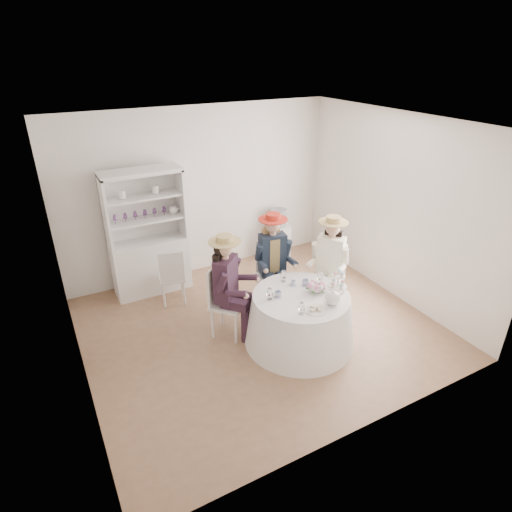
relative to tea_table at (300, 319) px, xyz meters
name	(u,v)px	position (x,y,z in m)	size (l,w,h in m)	color
ground	(259,327)	(-0.31, 0.51, -0.35)	(4.50, 4.50, 0.00)	brown
ceiling	(260,125)	(-0.31, 0.51, 2.35)	(4.50, 4.50, 0.00)	white
wall_back	(200,193)	(-0.31, 2.51, 1.00)	(4.50, 4.50, 0.00)	white
wall_front	(371,320)	(-0.31, -1.49, 1.00)	(4.50, 4.50, 0.00)	white
wall_left	(65,280)	(-2.56, 0.51, 1.00)	(4.50, 4.50, 0.00)	white
wall_right	(395,208)	(1.94, 0.51, 1.00)	(4.50, 4.50, 0.00)	white
tea_table	(300,319)	(0.00, 0.00, 0.00)	(1.42, 1.42, 0.70)	white
hutch	(149,250)	(-1.29, 2.21, 0.34)	(1.27, 0.76, 1.93)	silver
side_table	(278,241)	(1.02, 2.26, -0.03)	(0.40, 0.40, 0.62)	silver
hatbox	(278,217)	(1.02, 2.26, 0.42)	(0.29, 0.29, 0.29)	black
guest_left	(228,281)	(-0.73, 0.58, 0.46)	(0.60, 0.61, 1.43)	silver
guest_mid	(273,256)	(0.13, 0.93, 0.47)	(0.54, 0.57, 1.44)	silver
guest_right	(330,259)	(0.80, 0.49, 0.45)	(0.61, 0.59, 1.42)	silver
spare_chair	(172,276)	(-1.14, 1.64, 0.13)	(0.44, 0.44, 0.89)	silver
teacup_a	(278,294)	(-0.27, 0.11, 0.39)	(0.09, 0.09, 0.07)	white
teacup_b	(293,283)	(0.04, 0.26, 0.38)	(0.06, 0.06, 0.06)	white
teacup_c	(305,283)	(0.18, 0.18, 0.39)	(0.09, 0.09, 0.07)	white
flower_bowl	(317,290)	(0.23, -0.02, 0.38)	(0.19, 0.19, 0.05)	white
flower_arrangement	(316,286)	(0.20, -0.02, 0.44)	(0.17, 0.18, 0.07)	pink
table_teapot	(333,298)	(0.22, -0.34, 0.43)	(0.25, 0.18, 0.19)	white
sandwich_plate	(315,309)	(-0.04, -0.36, 0.37)	(0.26, 0.26, 0.06)	white
cupcake_stand	(338,281)	(0.53, -0.04, 0.43)	(0.24, 0.24, 0.22)	white
stemware_set	(302,290)	(0.00, 0.00, 0.43)	(0.85, 0.82, 0.15)	white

